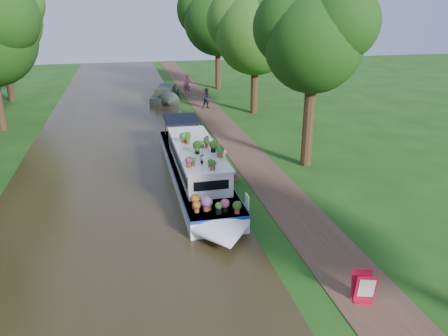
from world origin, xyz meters
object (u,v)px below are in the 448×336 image
at_px(plant_boat, 197,168).
at_px(pedestrian_pink, 187,84).
at_px(pedestrian_dark, 207,98).
at_px(sandwich_board, 364,288).
at_px(second_boat, 166,95).

distance_m(plant_boat, pedestrian_pink, 22.16).
height_order(pedestrian_pink, pedestrian_dark, pedestrian_pink).
distance_m(plant_boat, sandwich_board, 10.14).
bearing_deg(second_boat, pedestrian_dark, -40.07).
xyz_separation_m(plant_boat, sandwich_board, (3.17, -9.63, -0.41)).
bearing_deg(plant_boat, second_boat, 88.56).
xyz_separation_m(plant_boat, pedestrian_pink, (2.75, 21.99, 0.11)).
bearing_deg(sandwich_board, pedestrian_dark, 106.01).
bearing_deg(pedestrian_dark, sandwich_board, -103.74).
bearing_deg(second_boat, plant_boat, -76.03).
bearing_deg(second_boat, sandwich_board, -69.44).
bearing_deg(plant_boat, pedestrian_dark, 77.52).
relative_size(second_boat, pedestrian_dark, 3.90).
relative_size(plant_boat, sandwich_board, 14.67).
relative_size(second_boat, sandwich_board, 7.01).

